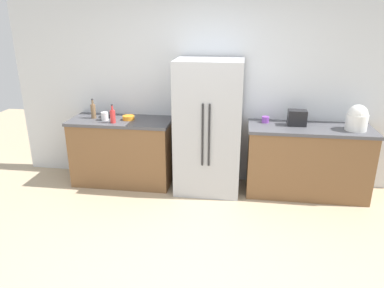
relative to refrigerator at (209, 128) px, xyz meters
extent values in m
plane|color=tan|center=(-0.09, -1.65, -0.87)|extent=(10.79, 10.79, 0.00)
cube|color=silver|center=(-0.09, 0.39, 0.60)|extent=(5.40, 0.10, 2.95)
cube|color=brown|center=(-1.20, 0.04, -0.43)|extent=(1.34, 0.58, 0.88)
cube|color=#4C4C51|center=(-1.20, 0.04, 0.03)|extent=(1.37, 0.61, 0.04)
cube|color=brown|center=(1.28, 0.04, -0.43)|extent=(1.51, 0.58, 0.88)
cube|color=#4C4C51|center=(1.28, 0.04, 0.03)|extent=(1.54, 0.61, 0.04)
cube|color=#B2B5BA|center=(0.00, 0.00, 0.00)|extent=(0.84, 0.64, 1.74)
cylinder|color=#262628|center=(-0.04, -0.34, 0.00)|extent=(0.02, 0.02, 0.78)
cylinder|color=#262628|center=(0.04, -0.34, 0.00)|extent=(0.02, 0.02, 0.78)
cube|color=black|center=(1.11, 0.10, 0.15)|extent=(0.23, 0.16, 0.20)
cylinder|color=white|center=(1.80, 0.00, 0.15)|extent=(0.25, 0.25, 0.20)
sphere|color=white|center=(1.80, 0.00, 0.25)|extent=(0.23, 0.23, 0.23)
cylinder|color=red|center=(-1.24, -0.12, 0.13)|extent=(0.07, 0.07, 0.17)
cylinder|color=red|center=(-1.24, -0.12, 0.25)|extent=(0.02, 0.02, 0.07)
cylinder|color=#333338|center=(-1.24, -0.12, 0.29)|extent=(0.03, 0.03, 0.02)
cylinder|color=brown|center=(-1.58, 0.06, 0.14)|extent=(0.07, 0.07, 0.19)
cylinder|color=brown|center=(-1.58, 0.06, 0.27)|extent=(0.03, 0.03, 0.06)
cylinder|color=#333338|center=(-1.58, 0.06, 0.31)|extent=(0.03, 0.03, 0.02)
cylinder|color=purple|center=(0.73, 0.17, 0.09)|extent=(0.09, 0.09, 0.08)
cylinder|color=white|center=(-1.39, -0.02, 0.10)|extent=(0.10, 0.10, 0.11)
cylinder|color=orange|center=(-1.08, 0.05, 0.08)|extent=(0.16, 0.16, 0.06)
cylinder|color=black|center=(-1.41, 0.14, 0.07)|extent=(0.18, 0.18, 0.05)
camera|label=1|loc=(0.42, -4.43, 1.36)|focal=33.59mm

